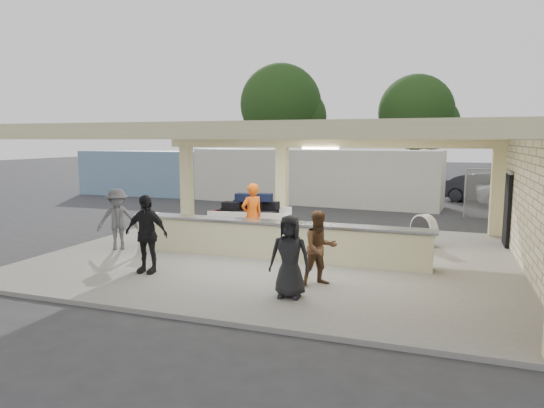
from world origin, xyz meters
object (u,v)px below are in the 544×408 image
at_px(drum_fan, 424,229).
at_px(passenger_c, 117,219).
at_px(passenger_d, 290,256).
at_px(car_white_a, 535,193).
at_px(baggage_counter, 273,240).
at_px(passenger_b, 146,234).
at_px(container_blue, 162,173).
at_px(baggage_handler, 252,216).
at_px(car_dark, 488,189).
at_px(container_white, 313,177).
at_px(luggage_cart, 249,214).
at_px(passenger_a, 320,248).

bearing_deg(drum_fan, passenger_c, -114.24).
xyz_separation_m(drum_fan, passenger_d, (-2.31, -5.73, 0.32)).
bearing_deg(car_white_a, baggage_counter, 147.41).
height_order(passenger_b, container_blue, container_blue).
distance_m(baggage_counter, car_white_a, 15.87).
xyz_separation_m(baggage_handler, car_dark, (7.24, 13.81, -0.30)).
bearing_deg(car_dark, baggage_handler, 174.95).
height_order(car_white_a, car_dark, car_dark).
height_order(drum_fan, passenger_b, passenger_b).
relative_size(car_white_a, car_dark, 1.12).
xyz_separation_m(passenger_b, container_white, (0.29, 14.04, 0.33)).
bearing_deg(car_white_a, container_blue, 92.49).
bearing_deg(car_dark, passenger_c, 167.25).
relative_size(luggage_cart, passenger_d, 1.56).
relative_size(baggage_handler, car_dark, 0.42).
xyz_separation_m(baggage_handler, passenger_a, (2.67, -2.78, -0.13)).
distance_m(baggage_counter, luggage_cart, 2.88).
distance_m(baggage_counter, drum_fan, 4.64).
relative_size(luggage_cart, baggage_handler, 1.37).
bearing_deg(luggage_cart, passenger_a, -59.13).
distance_m(passenger_a, car_dark, 17.21).
bearing_deg(passenger_a, drum_fan, 30.29).
height_order(car_white_a, container_white, container_white).
relative_size(passenger_c, container_blue, 0.18).
xyz_separation_m(car_white_a, car_dark, (-1.91, 1.10, 0.03)).
distance_m(passenger_d, container_white, 15.03).
distance_m(passenger_a, passenger_c, 6.37).
xyz_separation_m(passenger_b, passenger_c, (-2.16, 1.79, -0.06)).
bearing_deg(passenger_b, passenger_a, 2.36).
height_order(passenger_b, car_white_a, passenger_b).
height_order(luggage_cart, car_white_a, luggage_cart).
bearing_deg(car_white_a, baggage_handler, 142.77).
relative_size(passenger_b, car_white_a, 0.37).
height_order(passenger_a, container_blue, container_blue).
distance_m(passenger_a, car_white_a, 16.80).
xyz_separation_m(passenger_a, passenger_b, (-4.06, -0.39, 0.11)).
xyz_separation_m(passenger_b, container_blue, (-8.73, 14.54, 0.24)).
height_order(luggage_cart, container_blue, container_blue).
bearing_deg(baggage_counter, container_blue, 132.07).
distance_m(luggage_cart, car_white_a, 14.95).
bearing_deg(car_white_a, passenger_d, 155.97).
relative_size(passenger_b, container_white, 0.15).
xyz_separation_m(passenger_b, car_white_a, (10.53, 15.88, -0.32)).
height_order(passenger_a, passenger_c, passenger_c).
relative_size(baggage_counter, container_blue, 0.84).
bearing_deg(passenger_b, car_dark, 60.01).
height_order(passenger_a, car_white_a, passenger_a).
bearing_deg(passenger_d, passenger_b, 165.78).
bearing_deg(baggage_handler, baggage_counter, 83.30).
xyz_separation_m(luggage_cart, passenger_b, (-0.69, -4.64, 0.17)).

